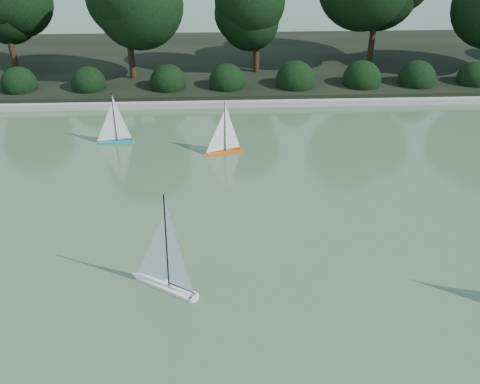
{
  "coord_description": "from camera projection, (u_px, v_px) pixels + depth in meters",
  "views": [
    {
      "loc": [
        -0.3,
        -6.03,
        5.65
      ],
      "look_at": [
        0.08,
        2.62,
        0.7
      ],
      "focal_mm": 40.0,
      "sensor_mm": 36.0,
      "label": 1
    }
  ],
  "objects": [
    {
      "name": "shrub_hedge",
      "position": [
        227.0,
        82.0,
        16.41
      ],
      "size": [
        29.1,
        1.1,
        1.1
      ],
      "color": "black",
      "rests_on": "ground"
    },
    {
      "name": "sailboat_white_a",
      "position": [
        160.0,
        271.0,
        8.58
      ],
      "size": [
        1.22,
        0.88,
        1.84
      ],
      "color": "silver",
      "rests_on": "ground"
    },
    {
      "name": "pond_coping",
      "position": [
        228.0,
        103.0,
        15.81
      ],
      "size": [
        40.0,
        0.35,
        0.18
      ],
      "primitive_type": "cube",
      "color": "gray",
      "rests_on": "ground"
    },
    {
      "name": "far_bank",
      "position": [
        225.0,
        63.0,
        19.24
      ],
      "size": [
        40.0,
        8.0,
        0.3
      ],
      "primitive_type": "cube",
      "color": "black",
      "rests_on": "ground"
    },
    {
      "name": "sailboat_orange",
      "position": [
        221.0,
        145.0,
        12.93
      ],
      "size": [
        1.02,
        0.4,
        1.4
      ],
      "color": "#F45209",
      "rests_on": "ground"
    },
    {
      "name": "ground",
      "position": [
        242.0,
        319.0,
        8.05
      ],
      "size": [
        80.0,
        80.0,
        0.0
      ],
      "primitive_type": "plane",
      "color": "#3B5734",
      "rests_on": "ground"
    },
    {
      "name": "sailboat_teal",
      "position": [
        112.0,
        135.0,
        13.48
      ],
      "size": [
        1.04,
        0.23,
        1.42
      ],
      "color": "teal",
      "rests_on": "ground"
    }
  ]
}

